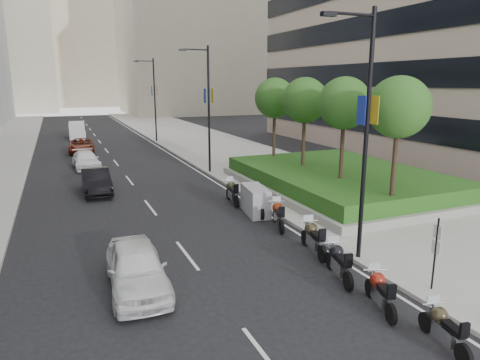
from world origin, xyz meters
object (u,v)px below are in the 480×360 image
motorcycle_0 (444,328)px  car_a (137,268)px  lamp_post_2 (153,96)px  lamp_post_0 (363,126)px  car_b (96,181)px  parking_sign (436,250)px  motorcycle_2 (339,262)px  car_c (86,160)px  motorcycle_3 (313,238)px  motorcycle_6 (232,192)px  motorcycle_4 (278,215)px  car_d (81,146)px  motorcycle_1 (380,291)px  delivery_van (77,131)px  lamp_post_1 (207,103)px  motorcycle_5 (255,201)px

motorcycle_0 → car_a: 8.99m
lamp_post_2 → car_a: bearing=-103.0°
lamp_post_0 → car_b: lamp_post_0 is taller
parking_sign → car_b: parking_sign is taller
lamp_post_0 → car_a: size_ratio=2.03×
motorcycle_2 → car_c: (-6.58, 23.53, 0.04)m
motorcycle_3 → car_a: size_ratio=0.53×
motorcycle_2 → motorcycle_6: size_ratio=0.95×
lamp_post_0 → motorcycle_4: lamp_post_0 is taller
motorcycle_0 → motorcycle_2: (-0.12, 4.24, 0.08)m
parking_sign → car_d: size_ratio=0.52×
parking_sign → motorcycle_1: 2.37m
lamp_post_2 → motorcycle_2: bearing=-92.3°
car_a → motorcycle_2: bearing=-13.8°
lamp_post_2 → car_d: size_ratio=1.86×
parking_sign → car_a: (-8.55, 3.92, -0.70)m
delivery_van → lamp_post_2: bearing=-39.2°
motorcycle_3 → lamp_post_1: bearing=6.3°
motorcycle_0 → motorcycle_1: bearing=16.9°
motorcycle_6 → car_d: bearing=24.4°
lamp_post_2 → car_d: (-7.93, -4.41, -4.39)m
motorcycle_3 → car_d: car_d is taller
motorcycle_0 → car_b: car_b is taller
motorcycle_6 → lamp_post_2: bearing=4.4°
car_a → car_b: size_ratio=1.00×
lamp_post_1 → lamp_post_2: bearing=90.0°
lamp_post_2 → parking_sign: size_ratio=3.60×
lamp_post_0 → motorcycle_5: lamp_post_0 is taller
motorcycle_4 → delivery_van: 38.03m
lamp_post_0 → car_a: bearing=173.3°
lamp_post_0 → delivery_van: bearing=100.5°
lamp_post_2 → motorcycle_4: (-0.87, -30.54, -4.46)m
lamp_post_1 → motorcycle_5: size_ratio=3.65×
lamp_post_2 → car_d: 10.08m
motorcycle_2 → motorcycle_5: (0.48, 7.68, 0.10)m
car_a → car_b: (-0.08, 13.41, -0.03)m
lamp_post_0 → motorcycle_3: (-1.05, 1.25, -4.43)m
motorcycle_1 → car_c: bearing=32.3°
motorcycle_1 → motorcycle_6: bearing=16.9°
motorcycle_4 → car_d: car_d is taller
lamp_post_2 → car_c: 15.47m
motorcycle_4 → car_d: (-7.06, 26.13, 0.06)m
lamp_post_2 → motorcycle_6: (-1.29, -25.94, -4.44)m
lamp_post_0 → motorcycle_2: bearing=-146.1°
delivery_van → car_a: bearing=-88.0°
lamp_post_1 → car_b: 9.47m
car_a → parking_sign: bearing=-22.0°
motorcycle_0 → lamp_post_1: bearing=8.0°
lamp_post_2 → motorcycle_3: lamp_post_2 is taller
lamp_post_1 → motorcycle_3: lamp_post_1 is taller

